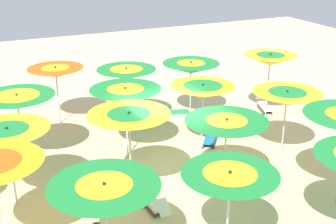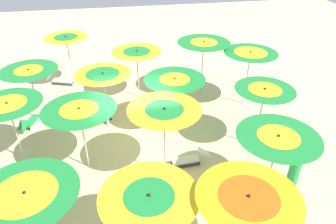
{
  "view_description": "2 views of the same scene",
  "coord_description": "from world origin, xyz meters",
  "views": [
    {
      "loc": [
        4.92,
        10.87,
        6.66
      ],
      "look_at": [
        -0.62,
        -1.36,
        1.35
      ],
      "focal_mm": 48.94,
      "sensor_mm": 36.0,
      "label": 1
    },
    {
      "loc": [
        8.73,
        -0.45,
        7.01
      ],
      "look_at": [
        0.03,
        1.13,
        1.41
      ],
      "focal_mm": 33.38,
      "sensor_mm": 36.0,
      "label": 2
    }
  ],
  "objects": [
    {
      "name": "beach_umbrella_5",
      "position": [
        1.43,
        0.78,
        2.2
      ],
      "size": [
        2.12,
        2.12,
        2.48
      ],
      "color": "#B2B2B7",
      "rests_on": "ground"
    },
    {
      "name": "ground",
      "position": [
        0.0,
        0.0,
        -0.02
      ],
      "size": [
        40.56,
        40.56,
        0.04
      ],
      "primitive_type": "cube",
      "color": "beige"
    },
    {
      "name": "beach_umbrella_14",
      "position": [
        -2.58,
        -3.64,
        1.97
      ],
      "size": [
        2.12,
        2.12,
        2.22
      ],
      "color": "#B2B2B7",
      "rests_on": "ground"
    },
    {
      "name": "beach_umbrella_0",
      "position": [
        4.79,
        1.88,
        2.17
      ],
      "size": [
        2.13,
        2.13,
        2.38
      ],
      "color": "#B2B2B7",
      "rests_on": "ground"
    },
    {
      "name": "beach_umbrella_2",
      "position": [
        0.57,
        4.21,
        2.11
      ],
      "size": [
        1.95,
        1.95,
        2.33
      ],
      "color": "#B2B2B7",
      "rests_on": "ground"
    },
    {
      "name": "beachgoer_0",
      "position": [
        3.24,
        3.99,
        0.91
      ],
      "size": [
        0.3,
        0.3,
        1.74
      ],
      "rotation": [
        0.0,
        0.0,
        0.71
      ],
      "color": "brown",
      "rests_on": "ground"
    },
    {
      "name": "beach_umbrella_9",
      "position": [
        0.68,
        -1.62,
        2.02
      ],
      "size": [
        2.19,
        2.19,
        2.29
      ],
      "color": "#B2B2B7",
      "rests_on": "ground"
    },
    {
      "name": "lounger_2",
      "position": [
        -5.63,
        -3.12,
        0.2
      ],
      "size": [
        0.71,
        1.3,
        0.62
      ],
      "rotation": [
        0.0,
        0.0,
        7.53
      ],
      "color": "#333338",
      "rests_on": "ground"
    },
    {
      "name": "beach_umbrella_10",
      "position": [
        -1.61,
        -0.93,
        2.04
      ],
      "size": [
        2.0,
        2.0,
        2.3
      ],
      "color": "#B2B2B7",
      "rests_on": "ground"
    },
    {
      "name": "lounger_4",
      "position": [
        -2.19,
        -1.33,
        0.2
      ],
      "size": [
        1.01,
        1.16,
        0.52
      ],
      "rotation": [
        0.0,
        0.0,
        7.19
      ],
      "color": "#333338",
      "rests_on": "ground"
    },
    {
      "name": "beach_ball",
      "position": [
        -2.42,
        1.04,
        0.15
      ],
      "size": [
        0.29,
        0.29,
        0.29
      ],
      "primitive_type": "sphere",
      "color": "red",
      "rests_on": "ground"
    },
    {
      "name": "beach_umbrella_3",
      "position": [
        -2.28,
        4.91,
        2.18
      ],
      "size": [
        2.16,
        2.16,
        2.43
      ],
      "color": "#B2B2B7",
      "rests_on": "ground"
    },
    {
      "name": "lounger_1",
      "position": [
        1.13,
        1.62,
        0.19
      ],
      "size": [
        0.4,
        1.29,
        0.55
      ],
      "rotation": [
        0.0,
        0.0,
        4.78
      ],
      "color": "#333338",
      "rests_on": "ground"
    },
    {
      "name": "beach_umbrella_4",
      "position": [
        4.3,
        -0.04,
        1.98
      ],
      "size": [
        2.1,
        2.1,
        2.25
      ],
      "color": "#B2B2B7",
      "rests_on": "ground"
    },
    {
      "name": "lounger_3",
      "position": [
        -2.11,
        -3.92,
        0.19
      ],
      "size": [
        1.2,
        0.66,
        0.52
      ],
      "rotation": [
        0.0,
        0.0,
        9.11
      ],
      "color": "silver",
      "rests_on": "ground"
    },
    {
      "name": "beach_umbrella_13",
      "position": [
        -0.12,
        -3.8,
        2.0
      ],
      "size": [
        2.1,
        2.1,
        2.24
      ],
      "color": "#B2B2B7",
      "rests_on": "ground"
    },
    {
      "name": "beach_umbrella_1",
      "position": [
        2.91,
        3.5,
        2.0
      ],
      "size": [
        2.19,
        2.19,
        2.25
      ],
      "color": "#B2B2B7",
      "rests_on": "ground"
    },
    {
      "name": "beach_umbrella_7",
      "position": [
        -3.38,
        3.28,
        2.29
      ],
      "size": [
        2.23,
        2.23,
        2.57
      ],
      "color": "#B2B2B7",
      "rests_on": "ground"
    },
    {
      "name": "beach_umbrella_8",
      "position": [
        3.75,
        -2.55,
        1.97
      ],
      "size": [
        2.25,
        2.25,
        2.23
      ],
      "color": "#B2B2B7",
      "rests_on": "ground"
    },
    {
      "name": "beach_umbrella_6",
      "position": [
        -0.96,
        1.55,
        1.93
      ],
      "size": [
        2.2,
        2.2,
        2.18
      ],
      "color": "#B2B2B7",
      "rests_on": "ground"
    },
    {
      "name": "beach_umbrella_15",
      "position": [
        -5.26,
        -2.49,
        2.26
      ],
      "size": [
        1.91,
        1.91,
        2.51
      ],
      "color": "#B2B2B7",
      "rests_on": "ground"
    },
    {
      "name": "beach_umbrella_11",
      "position": [
        -3.74,
        0.48,
        1.96
      ],
      "size": [
        2.1,
        2.1,
        2.22
      ],
      "color": "#B2B2B7",
      "rests_on": "ground"
    }
  ]
}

